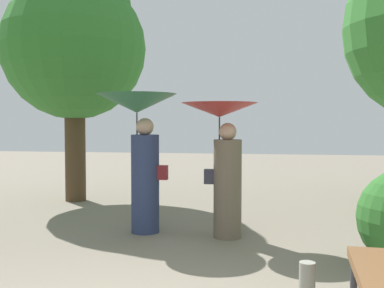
{
  "coord_description": "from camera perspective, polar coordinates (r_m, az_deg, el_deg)",
  "views": [
    {
      "loc": [
        1.15,
        -2.87,
        1.56
      ],
      "look_at": [
        0.0,
        3.97,
        1.24
      ],
      "focal_mm": 43.54,
      "sensor_mm": 36.0,
      "label": 1
    }
  ],
  "objects": [
    {
      "name": "person_right",
      "position": [
        6.29,
        3.87,
        -0.44
      ],
      "size": [
        1.03,
        1.03,
        1.82
      ],
      "rotation": [
        0.0,
        0.0,
        1.51
      ],
      "color": "#6B5B4C",
      "rests_on": "ground"
    },
    {
      "name": "tree_mid_left",
      "position": [
        9.64,
        -14.27,
        12.8
      ],
      "size": [
        2.8,
        2.8,
        4.94
      ],
      "color": "#4C3823",
      "rests_on": "ground"
    },
    {
      "name": "person_left",
      "position": [
        6.6,
        -6.35,
        1.15
      ],
      "size": [
        1.13,
        1.13,
        1.96
      ],
      "rotation": [
        0.0,
        0.0,
        1.51
      ],
      "color": "navy",
      "rests_on": "ground"
    }
  ]
}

